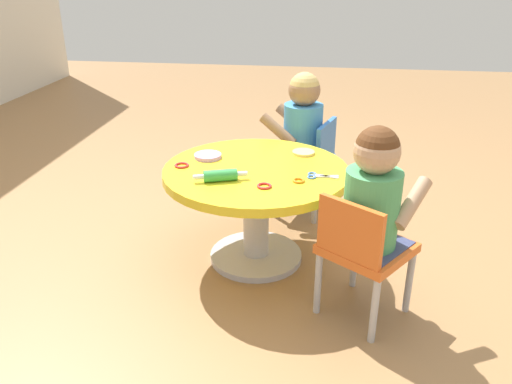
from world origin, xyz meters
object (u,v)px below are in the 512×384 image
Objects in this scene: seated_child_right at (302,120)px; craft_scissors at (318,176)px; rolling_pin at (220,175)px; craft_table at (256,192)px; seated_child_left at (373,193)px; child_chair_right at (308,161)px; child_chair_left at (362,250)px.

seated_child_right is 3.77× the size of craft_scissors.
craft_table is at bearing -37.72° from rolling_pin.
seated_child_left reaches higher than craft_scissors.
craft_table is 6.19× the size of craft_scissors.
rolling_pin is 0.42m from craft_scissors.
child_chair_right is 0.65m from craft_scissors.
seated_child_left is 3.77× the size of craft_scissors.
child_chair_right is 1.05× the size of seated_child_right.
seated_child_right is at bearing -22.10° from rolling_pin.
rolling_pin is (0.18, 0.62, -0.04)m from seated_child_left.
rolling_pin is at bearing 104.57° from craft_scissors.
rolling_pin is at bearing 155.06° from child_chair_right.
craft_table is 0.25m from rolling_pin.
child_chair_left is 3.97× the size of craft_scissors.
craft_scissors is (-0.62, -0.07, 0.17)m from child_chair_right.
craft_scissors is (0.32, 0.19, 0.17)m from child_chair_left.
rolling_pin is 1.66× the size of craft_scissors.
seated_child_left is (0.03, -0.02, 0.23)m from child_chair_left.
rolling_pin is (-0.74, 0.30, -0.04)m from seated_child_right.
craft_scissors is (0.11, -0.41, -0.02)m from rolling_pin.
child_chair_left is 1.02m from seated_child_right.
child_chair_right is at bearing 17.09° from seated_child_left.
seated_child_right reaches higher than rolling_pin.
craft_scissors is (-0.63, -0.11, -0.06)m from seated_child_right.
seated_child_left is at bearing -160.97° from seated_child_right.
craft_scissors is (-0.06, -0.28, 0.12)m from craft_table.
craft_table is 1.64× the size of seated_child_left.
child_chair_left is at bearing -162.85° from seated_child_right.
seated_child_left reaches higher than child_chair_left.
craft_scissors is at bearing -75.43° from rolling_pin.
seated_child_right is at bearing 9.57° from craft_scissors.
child_chair_right is at bearing 6.30° from craft_scissors.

